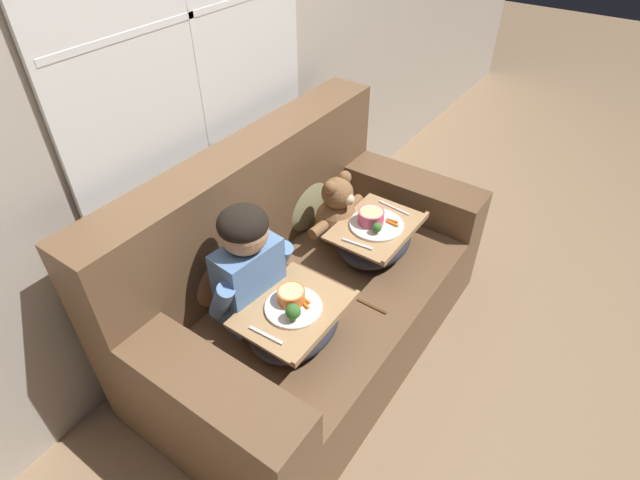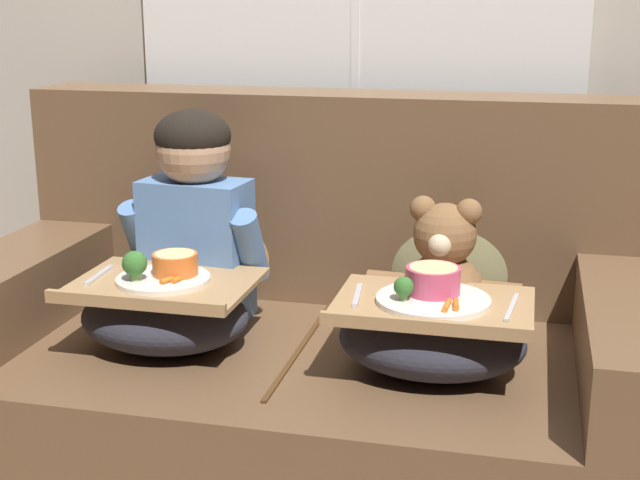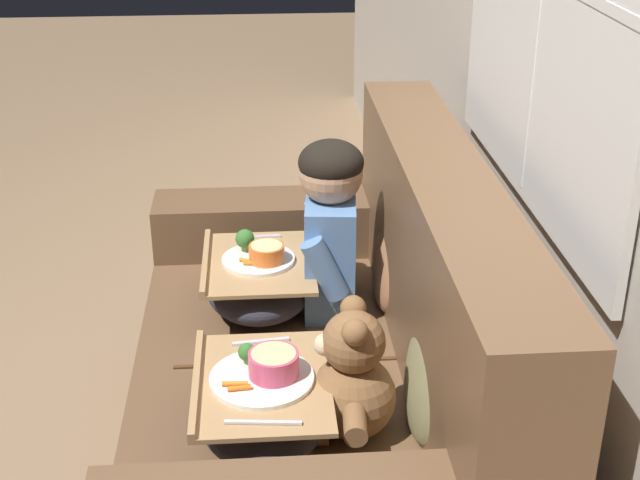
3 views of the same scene
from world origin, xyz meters
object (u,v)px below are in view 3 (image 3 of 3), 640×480
child_figure (330,219)px  lap_tray_teddy (263,405)px  throw_pillow_behind_child (395,254)px  couch (334,387)px  teddy_bear (351,381)px  throw_pillow_behind_teddy (434,370)px  lap_tray_child (259,283)px

child_figure → lap_tray_teddy: child_figure is taller
lap_tray_teddy → throw_pillow_behind_child: bearing=146.7°
couch → teddy_bear: (0.31, 0.01, 0.23)m
throw_pillow_behind_teddy → teddy_bear: bearing=-90.1°
throw_pillow_behind_child → lap_tray_teddy: 0.75m
teddy_bear → lap_tray_teddy: (-0.00, -0.21, -0.06)m
lap_tray_teddy → couch: bearing=147.4°
throw_pillow_behind_teddy → teddy_bear: (-0.00, -0.20, -0.02)m
teddy_bear → lap_tray_teddy: 0.22m
lap_tray_teddy → lap_tray_child: bearing=-179.9°
child_figure → lap_tray_teddy: (0.62, -0.21, -0.20)m
couch → throw_pillow_behind_teddy: couch is taller
throw_pillow_behind_child → child_figure: bearing=-90.0°
lap_tray_child → couch: bearing=32.6°
couch → lap_tray_child: bearing=-147.4°
child_figure → lap_tray_child: bearing=-90.0°
throw_pillow_behind_teddy → lap_tray_teddy: 0.42m
throw_pillow_behind_teddy → child_figure: size_ratio=0.71×
throw_pillow_behind_teddy → child_figure: (-0.62, -0.19, 0.12)m
throw_pillow_behind_child → lap_tray_teddy: (0.62, -0.41, -0.08)m
throw_pillow_behind_child → teddy_bear: bearing=-17.7°
throw_pillow_behind_child → lap_tray_child: bearing=-90.0°
throw_pillow_behind_child → child_figure: child_figure is taller
lap_tray_child → teddy_bear: bearing=18.7°
throw_pillow_behind_teddy → lap_tray_teddy: throw_pillow_behind_teddy is taller
couch → child_figure: size_ratio=3.17×
lap_tray_teddy → throw_pillow_behind_teddy: bearing=89.9°
couch → lap_tray_child: size_ratio=4.06×
lap_tray_child → child_figure: bearing=90.0°
teddy_bear → lap_tray_child: teddy_bear is taller
throw_pillow_behind_teddy → teddy_bear: size_ratio=1.01×
throw_pillow_behind_child → throw_pillow_behind_teddy: 0.62m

